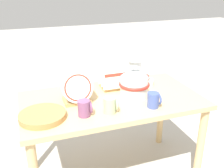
{
  "coord_description": "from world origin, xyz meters",
  "views": [
    {
      "loc": [
        -0.56,
        -1.59,
        1.49
      ],
      "look_at": [
        0.0,
        0.0,
        0.8
      ],
      "focal_mm": 42.0,
      "sensor_mm": 36.0,
      "label": 1
    }
  ],
  "objects": [
    {
      "name": "ceramic_vase",
      "position": [
        0.16,
        -0.02,
        0.81
      ],
      "size": [
        0.22,
        0.22,
        0.29
      ],
      "color": "silver",
      "rests_on": "display_table"
    },
    {
      "name": "mug_cobalt_glaze",
      "position": [
        0.21,
        -0.22,
        0.74
      ],
      "size": [
        0.09,
        0.08,
        0.1
      ],
      "color": "#42569E",
      "rests_on": "display_table"
    },
    {
      "name": "mug_sage_glaze",
      "position": [
        -0.08,
        -0.2,
        0.74
      ],
      "size": [
        0.09,
        0.08,
        0.1
      ],
      "color": "#9EB28E",
      "rests_on": "display_table"
    },
    {
      "name": "display_table",
      "position": [
        0.0,
        0.0,
        0.6
      ],
      "size": [
        1.27,
        0.68,
        0.69
      ],
      "color": "tan",
      "rests_on": "ground_plane"
    },
    {
      "name": "fruit_bowl",
      "position": [
        0.33,
        0.15,
        0.72
      ],
      "size": [
        0.13,
        0.13,
        0.08
      ],
      "color": "white",
      "rests_on": "display_table"
    },
    {
      "name": "dish_rack_square_plates",
      "position": [
        0.07,
        0.18,
        0.77
      ],
      "size": [
        0.21,
        0.18,
        0.23
      ],
      "color": "tan",
      "rests_on": "display_table"
    },
    {
      "name": "mug_plum_glaze",
      "position": [
        -0.24,
        -0.18,
        0.74
      ],
      "size": [
        0.09,
        0.08,
        0.1
      ],
      "color": "#7A4770",
      "rests_on": "display_table"
    },
    {
      "name": "wicker_charger_stack",
      "position": [
        -0.49,
        -0.13,
        0.71
      ],
      "size": [
        0.28,
        0.28,
        0.04
      ],
      "color": "#AD7F47",
      "rests_on": "display_table"
    },
    {
      "name": "dish_rack_round_plates",
      "position": [
        -0.25,
        0.03,
        0.79
      ],
      "size": [
        0.21,
        0.18,
        0.23
      ],
      "color": "tan",
      "rests_on": "display_table"
    }
  ]
}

